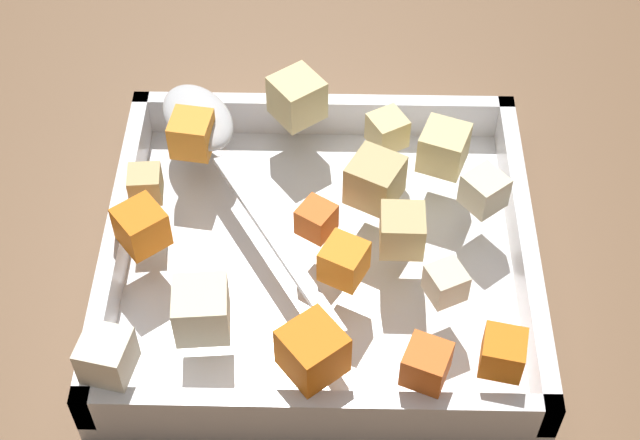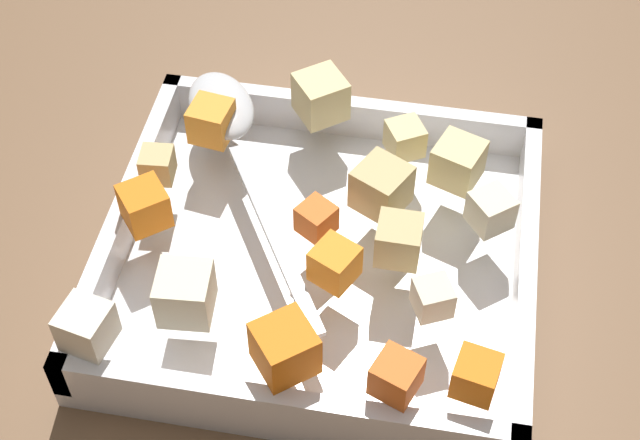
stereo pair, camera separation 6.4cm
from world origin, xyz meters
name	(u,v)px [view 1 (the left image)]	position (x,y,z in m)	size (l,w,h in m)	color
ground_plane	(292,284)	(0.00, 0.00, 0.00)	(4.00, 4.00, 0.00)	brown
baking_dish	(320,259)	(0.02, 0.01, 0.01)	(0.30, 0.28, 0.05)	silver
carrot_chunk_heap_side	(192,134)	(-0.08, 0.09, 0.06)	(0.03, 0.03, 0.03)	orange
carrot_chunk_far_right	(344,261)	(0.04, -0.03, 0.06)	(0.03, 0.03, 0.03)	orange
carrot_chunk_corner_sw	(313,351)	(0.02, -0.10, 0.06)	(0.03, 0.03, 0.03)	orange
carrot_chunk_far_left	(316,219)	(0.02, 0.01, 0.06)	(0.02, 0.02, 0.02)	orange
carrot_chunk_near_spoon	(426,364)	(0.09, -0.10, 0.06)	(0.03, 0.03, 0.03)	orange
carrot_chunk_center	(141,225)	(-0.10, 0.00, 0.06)	(0.03, 0.03, 0.03)	orange
carrot_chunk_front_center	(503,353)	(0.13, -0.09, 0.06)	(0.03, 0.03, 0.03)	orange
potato_chunk_under_handle	(484,191)	(0.13, 0.04, 0.06)	(0.03, 0.03, 0.03)	beige
potato_chunk_corner_nw	(145,184)	(-0.10, 0.04, 0.06)	(0.02, 0.02, 0.02)	tan
potato_chunk_back_center	(201,310)	(-0.05, -0.07, 0.06)	(0.03, 0.03, 0.03)	beige
potato_chunk_mid_right	(387,130)	(0.07, 0.10, 0.06)	(0.02, 0.02, 0.02)	#E0CC89
potato_chunk_mid_left	(402,236)	(0.07, 0.00, 0.06)	(0.03, 0.03, 0.03)	tan
potato_chunk_corner_ne	(375,180)	(0.06, 0.04, 0.06)	(0.03, 0.03, 0.03)	tan
potato_chunk_near_left	(293,98)	(0.00, 0.13, 0.06)	(0.03, 0.03, 0.03)	#E0CC89
potato_chunk_near_right	(444,148)	(0.11, 0.08, 0.06)	(0.03, 0.03, 0.03)	#E0CC89
parsnip_chunk_rim_edge	(107,356)	(-0.11, -0.10, 0.06)	(0.03, 0.03, 0.03)	silver
parsnip_chunk_corner_se	(446,283)	(0.10, -0.04, 0.06)	(0.02, 0.02, 0.02)	beige
serving_spoon	(206,129)	(-0.07, 0.10, 0.06)	(0.15, 0.23, 0.02)	silver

